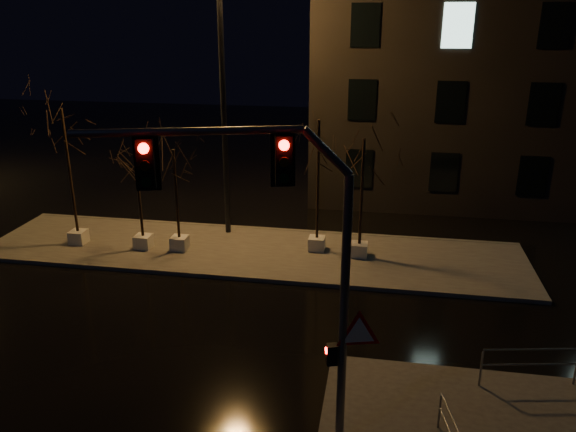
# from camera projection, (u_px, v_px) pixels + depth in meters

# --- Properties ---
(ground) EXTENTS (90.00, 90.00, 0.00)m
(ground) POSITION_uv_depth(u_px,v_px,m) (207.00, 328.00, 17.51)
(ground) COLOR black
(ground) RESTS_ON ground
(median) EXTENTS (22.00, 5.00, 0.15)m
(median) POSITION_uv_depth(u_px,v_px,m) (251.00, 251.00, 23.05)
(median) COLOR #4A4842
(median) RESTS_ON ground
(building) EXTENTS (25.00, 12.00, 15.00)m
(building) POSITION_uv_depth(u_px,v_px,m) (561.00, 50.00, 29.43)
(building) COLOR black
(building) RESTS_ON ground
(tree_0) EXTENTS (1.80, 1.80, 5.82)m
(tree_0) POSITION_uv_depth(u_px,v_px,m) (65.00, 140.00, 22.21)
(tree_0) COLOR silver
(tree_0) RESTS_ON median
(tree_1) EXTENTS (1.80, 1.80, 4.65)m
(tree_1) POSITION_uv_depth(u_px,v_px,m) (136.00, 165.00, 22.02)
(tree_1) COLOR silver
(tree_1) RESTS_ON median
(tree_2) EXTENTS (1.80, 1.80, 4.30)m
(tree_2) POSITION_uv_depth(u_px,v_px,m) (175.00, 172.00, 21.97)
(tree_2) COLOR silver
(tree_2) RESTS_ON median
(tree_3) EXTENTS (1.80, 1.80, 5.50)m
(tree_3) POSITION_uv_depth(u_px,v_px,m) (318.00, 150.00, 21.61)
(tree_3) COLOR silver
(tree_3) RESTS_ON median
(tree_4) EXTENTS (1.80, 1.80, 4.88)m
(tree_4) POSITION_uv_depth(u_px,v_px,m) (363.00, 166.00, 21.16)
(tree_4) COLOR silver
(tree_4) RESTS_ON median
(traffic_signal_mast) EXTENTS (5.70, 1.63, 7.18)m
(traffic_signal_mast) POSITION_uv_depth(u_px,v_px,m) (288.00, 251.00, 10.97)
(traffic_signal_mast) COLOR slate
(traffic_signal_mast) RESTS_ON sidewalk_corner
(streetlight_main) EXTENTS (2.87, 0.64, 11.48)m
(streetlight_main) POSITION_uv_depth(u_px,v_px,m) (222.00, 79.00, 22.69)
(streetlight_main) COLOR black
(streetlight_main) RESTS_ON median
(guard_rail_a) EXTENTS (2.49, 0.53, 1.09)m
(guard_rail_a) POSITION_uv_depth(u_px,v_px,m) (530.00, 361.00, 14.36)
(guard_rail_a) COLOR slate
(guard_rail_a) RESTS_ON sidewalk_corner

